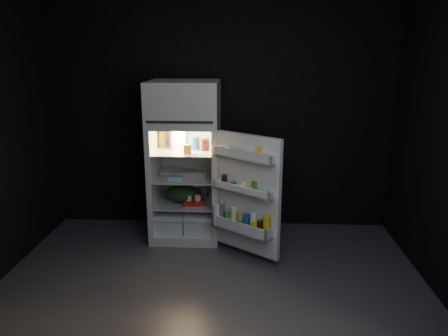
# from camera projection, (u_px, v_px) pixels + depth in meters

# --- Properties ---
(floor) EXTENTS (4.00, 3.40, 0.00)m
(floor) POSITION_uv_depth(u_px,v_px,m) (210.00, 296.00, 3.86)
(floor) COLOR #4F4F54
(floor) RESTS_ON ground
(wall_back) EXTENTS (4.00, 0.00, 2.70)m
(wall_back) POSITION_uv_depth(u_px,v_px,m) (221.00, 115.00, 5.14)
(wall_back) COLOR black
(wall_back) RESTS_ON ground
(wall_front) EXTENTS (4.00, 0.00, 2.70)m
(wall_front) POSITION_uv_depth(u_px,v_px,m) (174.00, 233.00, 1.86)
(wall_front) COLOR black
(wall_front) RESTS_ON ground
(refrigerator) EXTENTS (0.76, 0.71, 1.78)m
(refrigerator) POSITION_uv_depth(u_px,v_px,m) (186.00, 155.00, 4.90)
(refrigerator) COLOR white
(refrigerator) RESTS_ON ground
(fridge_door) EXTENTS (0.69, 0.58, 1.22)m
(fridge_door) POSITION_uv_depth(u_px,v_px,m) (246.00, 197.00, 4.36)
(fridge_door) COLOR white
(fridge_door) RESTS_ON ground
(milk_jug) EXTENTS (0.19, 0.19, 0.24)m
(milk_jug) POSITION_uv_depth(u_px,v_px,m) (177.00, 138.00, 4.89)
(milk_jug) COLOR white
(milk_jug) RESTS_ON refrigerator
(mayo_jar) EXTENTS (0.15, 0.15, 0.14)m
(mayo_jar) POSITION_uv_depth(u_px,v_px,m) (194.00, 143.00, 4.84)
(mayo_jar) COLOR #1B4694
(mayo_jar) RESTS_ON refrigerator
(jam_jar) EXTENTS (0.10, 0.10, 0.13)m
(jam_jar) POSITION_uv_depth(u_px,v_px,m) (205.00, 145.00, 4.79)
(jam_jar) COLOR black
(jam_jar) RESTS_ON refrigerator
(amber_bottle) EXTENTS (0.09, 0.09, 0.22)m
(amber_bottle) POSITION_uv_depth(u_px,v_px,m) (162.00, 138.00, 4.95)
(amber_bottle) COLOR #B58D1D
(amber_bottle) RESTS_ON refrigerator
(small_carton) EXTENTS (0.09, 0.07, 0.10)m
(small_carton) POSITION_uv_depth(u_px,v_px,m) (187.00, 149.00, 4.65)
(small_carton) COLOR orange
(small_carton) RESTS_ON refrigerator
(egg_carton) EXTENTS (0.33, 0.14, 0.07)m
(egg_carton) POSITION_uv_depth(u_px,v_px,m) (191.00, 174.00, 4.85)
(egg_carton) COLOR gray
(egg_carton) RESTS_ON refrigerator
(pie) EXTENTS (0.39, 0.39, 0.04)m
(pie) POSITION_uv_depth(u_px,v_px,m) (172.00, 172.00, 4.98)
(pie) COLOR tan
(pie) RESTS_ON refrigerator
(flat_package) EXTENTS (0.17, 0.09, 0.04)m
(flat_package) POSITION_uv_depth(u_px,v_px,m) (176.00, 178.00, 4.76)
(flat_package) COLOR #8EC1DB
(flat_package) RESTS_ON refrigerator
(wrapped_pkg) EXTENTS (0.13, 0.12, 0.05)m
(wrapped_pkg) POSITION_uv_depth(u_px,v_px,m) (202.00, 171.00, 5.02)
(wrapped_pkg) COLOR #F0EEC4
(wrapped_pkg) RESTS_ON refrigerator
(produce_bag) EXTENTS (0.35, 0.30, 0.20)m
(produce_bag) POSITION_uv_depth(u_px,v_px,m) (182.00, 193.00, 4.95)
(produce_bag) COLOR #193815
(produce_bag) RESTS_ON refrigerator
(yogurt_tray) EXTENTS (0.26, 0.17, 0.05)m
(yogurt_tray) POSITION_uv_depth(u_px,v_px,m) (194.00, 203.00, 4.87)
(yogurt_tray) COLOR #B6190F
(yogurt_tray) RESTS_ON refrigerator
(small_can_red) EXTENTS (0.08, 0.08, 0.09)m
(small_can_red) POSITION_uv_depth(u_px,v_px,m) (199.00, 192.00, 5.15)
(small_can_red) COLOR #B6190F
(small_can_red) RESTS_ON refrigerator
(small_can_silver) EXTENTS (0.08, 0.08, 0.09)m
(small_can_silver) POSITION_uv_depth(u_px,v_px,m) (210.00, 194.00, 5.10)
(small_can_silver) COLOR #BBBBBF
(small_can_silver) RESTS_ON refrigerator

